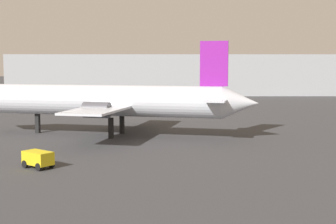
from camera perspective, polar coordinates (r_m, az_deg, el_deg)
The scene contains 3 objects.
airplane_distant at distance 53.18m, azimuth -7.30°, elevation 1.36°, with size 33.53×21.20×10.38m.
baggage_cart at distance 37.94m, azimuth -15.37°, elevation -5.40°, with size 2.69×2.51×1.30m.
terminal_building at distance 128.65m, azimuth 1.02°, elevation 4.55°, with size 85.61×22.97×10.35m, color #999EA3.
Camera 1 is at (4.44, -9.98, 7.99)m, focal length 50.70 mm.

